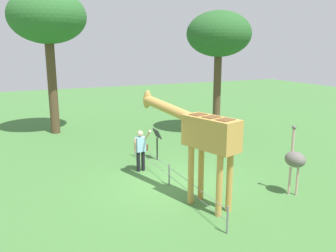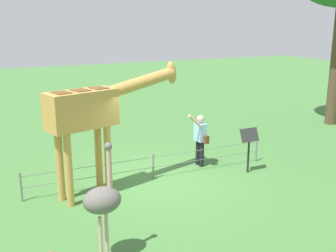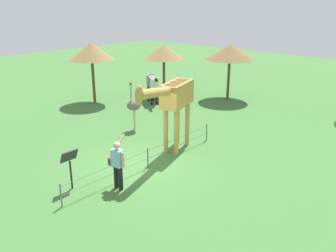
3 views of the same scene
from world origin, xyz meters
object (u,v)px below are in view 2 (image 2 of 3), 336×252
Objects in this scene: giraffe at (94,112)px; visitor at (200,137)px; info_sign at (249,141)px; ostrich at (102,200)px.

visitor is at bearing 11.20° from giraffe.
info_sign is (1.00, -1.08, 0.05)m from visitor.
ostrich is (-0.69, -2.98, -0.97)m from giraffe.
giraffe reaches higher than info_sign.
info_sign is at bearing -47.31° from visitor.
giraffe is at bearing -168.80° from visitor.
visitor is 1.48m from info_sign.
visitor is (3.37, 0.67, -1.24)m from giraffe.
ostrich is 1.70× the size of info_sign.
ostrich is (-4.06, -3.65, 0.27)m from visitor.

